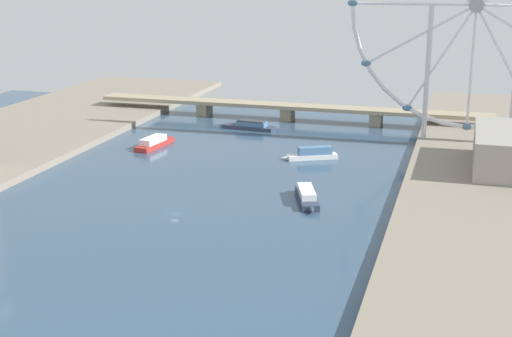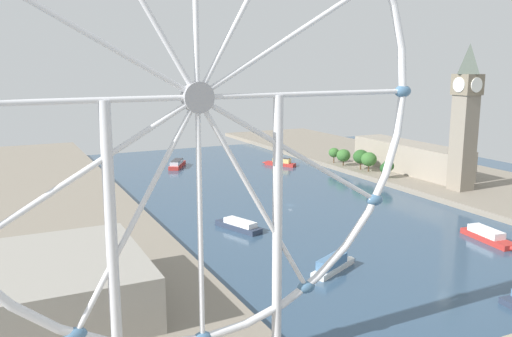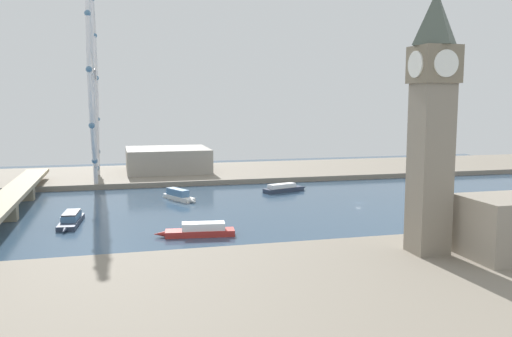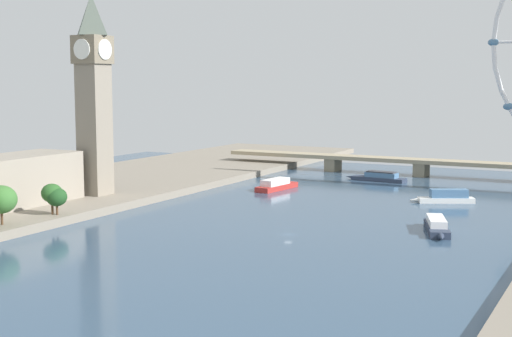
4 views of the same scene
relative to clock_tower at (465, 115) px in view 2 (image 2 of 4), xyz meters
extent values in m
plane|color=#334C66|center=(95.40, -21.59, -44.23)|extent=(405.00, 405.00, 0.00)
cube|color=gray|center=(-22.10, -21.59, -42.73)|extent=(90.00, 520.00, 3.00)
cube|color=gray|center=(212.90, -21.59, -42.73)|extent=(90.00, 520.00, 3.00)
cube|color=gray|center=(0.00, 0.00, -15.22)|extent=(10.35, 10.35, 52.02)
cube|color=#776B57|center=(0.00, 0.00, 16.33)|extent=(12.00, 12.00, 11.07)
pyramid|color=#4C564C|center=(0.00, 0.00, 29.90)|extent=(10.86, 10.86, 16.07)
cylinder|color=white|center=(0.00, 6.21, 16.33)|extent=(7.86, 0.50, 7.86)
cylinder|color=white|center=(0.00, -6.21, 16.33)|extent=(7.86, 0.50, 7.86)
cylinder|color=white|center=(6.21, 0.00, 16.33)|extent=(0.50, 7.86, 7.86)
cylinder|color=white|center=(-6.21, 0.00, 16.33)|extent=(0.50, 7.86, 7.86)
cube|color=gray|center=(-10.20, -52.37, -32.10)|extent=(22.00, 88.74, 18.26)
cylinder|color=#513823|center=(16.88, -98.74, -39.13)|extent=(0.80, 0.80, 4.20)
ellipsoid|color=#386B2D|center=(16.88, -98.74, -34.05)|extent=(7.45, 7.45, 6.71)
cylinder|color=#513823|center=(17.28, -86.76, -39.56)|extent=(0.80, 0.80, 3.34)
ellipsoid|color=#386B2D|center=(17.28, -86.76, -34.13)|extent=(9.40, 9.40, 8.46)
cylinder|color=#513823|center=(14.88, -70.58, -38.98)|extent=(0.80, 0.80, 4.50)
ellipsoid|color=#285623|center=(14.88, -70.58, -32.65)|extent=(10.19, 10.19, 9.17)
cylinder|color=#513823|center=(14.44, -62.69, -39.19)|extent=(0.80, 0.80, 4.07)
ellipsoid|color=#386B2D|center=(14.44, -62.69, -33.15)|extent=(10.03, 10.03, 9.02)
cylinder|color=#513823|center=(17.93, -41.64, -39.57)|extent=(0.80, 0.80, 3.32)
ellipsoid|color=#1E471E|center=(17.93, -41.64, -35.07)|extent=(7.08, 7.08, 6.37)
cylinder|color=#513823|center=(16.00, -41.81, -38.99)|extent=(0.80, 0.80, 4.48)
ellipsoid|color=#285623|center=(16.00, -41.81, -33.86)|extent=(7.21, 7.21, 6.49)
torus|color=silver|center=(189.87, 104.46, 20.80)|extent=(112.79, 2.01, 112.79)
cylinder|color=#99999E|center=(189.87, 104.46, 20.80)|extent=(6.65, 3.00, 6.65)
cylinder|color=silver|center=(217.56, 104.46, 20.80)|extent=(55.39, 1.20, 1.20)
cylinder|color=silver|center=(213.85, 104.46, 34.65)|extent=(48.57, 1.20, 28.74)
cylinder|color=silver|center=(165.88, 104.46, 34.65)|extent=(48.57, 1.20, 28.74)
cylinder|color=silver|center=(162.17, 104.46, 20.80)|extent=(55.39, 1.20, 1.20)
cylinder|color=silver|center=(165.88, 104.46, 6.96)|extent=(48.57, 1.20, 28.74)
cylinder|color=silver|center=(176.02, 104.46, -3.18)|extent=(28.74, 1.20, 48.57)
cylinder|color=silver|center=(189.87, 104.46, -6.89)|extent=(1.20, 1.20, 55.39)
cylinder|color=silver|center=(203.71, 104.46, -3.18)|extent=(28.74, 1.20, 48.57)
cylinder|color=silver|center=(213.85, 104.46, 6.96)|extent=(48.57, 1.20, 28.74)
ellipsoid|color=teal|center=(134.48, 104.46, 20.80)|extent=(4.80, 3.20, 3.20)
ellipsoid|color=teal|center=(141.90, 104.46, -6.89)|extent=(4.80, 3.20, 3.20)
ellipsoid|color=teal|center=(162.17, 104.46, -27.17)|extent=(4.80, 3.20, 3.20)
ellipsoid|color=teal|center=(217.56, 104.46, -27.17)|extent=(4.80, 3.20, 3.20)
cylinder|color=silver|center=(209.25, 104.46, -10.21)|extent=(2.40, 2.40, 62.03)
cylinder|color=silver|center=(170.48, 104.46, -10.21)|extent=(2.40, 2.40, 62.03)
cube|color=gray|center=(217.33, 59.99, -33.52)|extent=(48.32, 53.40, 15.41)
cube|color=#B22D28|center=(50.06, 63.47, -43.10)|extent=(9.86, 26.15, 2.26)
cube|color=white|center=(49.91, 62.20, -40.61)|extent=(7.62, 16.36, 2.72)
cube|color=white|center=(125.62, 62.82, -43.20)|extent=(21.98, 14.55, 2.06)
cone|color=white|center=(114.22, 57.08, -43.20)|extent=(4.46, 3.62, 2.06)
cube|color=teal|center=(126.61, 63.32, -40.47)|extent=(15.11, 10.54, 3.39)
cube|color=#2D384C|center=(136.13, 4.25, -43.09)|extent=(13.81, 24.56, 2.27)
cone|color=#2D384C|center=(140.76, -8.82, -43.09)|extent=(3.57, 4.80, 2.27)
cube|color=white|center=(135.73, 5.37, -40.83)|extent=(10.28, 16.88, 2.25)
cube|color=#B22D28|center=(48.58, -118.89, -43.04)|extent=(17.02, 21.24, 2.38)
cone|color=#B22D28|center=(56.02, -129.51, -43.04)|extent=(4.25, 4.66, 2.38)
cube|color=#DBB766|center=(47.94, -117.97, -40.32)|extent=(10.90, 12.99, 3.07)
cube|color=#38383D|center=(47.94, -117.97, -38.62)|extent=(10.00, 11.82, 0.32)
cube|color=#B22D28|center=(116.03, -145.72, -42.98)|extent=(18.76, 25.58, 2.50)
cone|color=#B22D28|center=(108.59, -158.58, -42.98)|extent=(4.47, 5.23, 2.50)
cube|color=silver|center=(116.67, -144.62, -40.43)|extent=(14.17, 18.75, 2.59)
cube|color=#38383D|center=(116.67, -144.62, -38.98)|extent=(13.02, 17.02, 0.32)
camera|label=1|loc=(188.52, -239.86, 38.86)|focal=50.95mm
camera|label=2|loc=(229.06, 213.57, 28.14)|focal=38.07mm
camera|label=3|loc=(-146.18, 92.32, 5.80)|focal=38.18mm
camera|label=4|loc=(190.66, -225.71, 3.94)|focal=50.87mm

